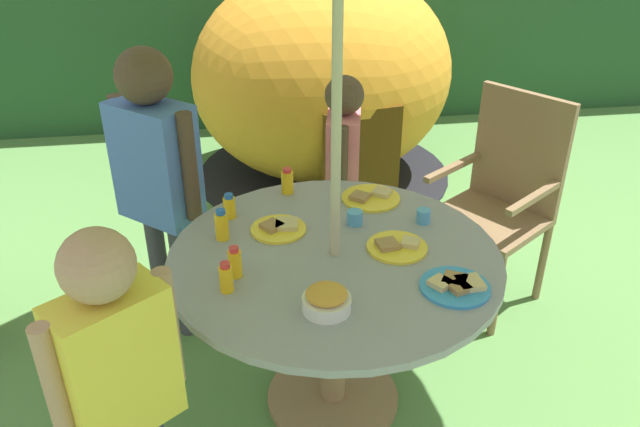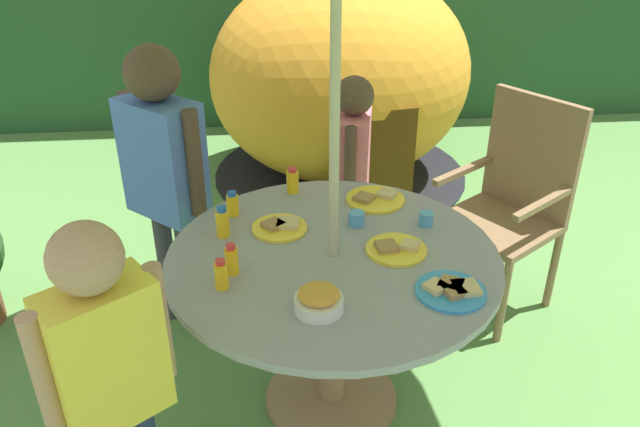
% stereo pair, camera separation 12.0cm
% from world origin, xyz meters
% --- Properties ---
extents(ground_plane, '(10.00, 10.00, 0.02)m').
position_xyz_m(ground_plane, '(0.00, 0.00, -0.01)').
color(ground_plane, '#548442').
extents(garden_table, '(1.26, 1.26, 0.75)m').
position_xyz_m(garden_table, '(0.00, 0.00, 0.58)').
color(garden_table, '#93704C').
rests_on(garden_table, ground_plane).
extents(wooden_chair, '(0.67, 0.68, 1.09)m').
position_xyz_m(wooden_chair, '(0.98, 0.68, 0.60)').
color(wooden_chair, brown).
rests_on(wooden_chair, ground_plane).
extents(dome_tent, '(2.18, 2.18, 1.49)m').
position_xyz_m(dome_tent, '(0.31, 2.29, 0.74)').
color(dome_tent, orange).
rests_on(dome_tent, ground_plane).
extents(child_in_pink_shirt, '(0.22, 0.39, 1.15)m').
position_xyz_m(child_in_pink_shirt, '(0.20, 0.94, 0.73)').
color(child_in_pink_shirt, navy).
rests_on(child_in_pink_shirt, ground_plane).
extents(child_in_blue_shirt, '(0.41, 0.39, 1.41)m').
position_xyz_m(child_in_blue_shirt, '(-0.69, 0.61, 0.90)').
color(child_in_blue_shirt, '#3F3F47').
rests_on(child_in_blue_shirt, ground_plane).
extents(child_in_yellow_shirt, '(0.36, 0.33, 1.22)m').
position_xyz_m(child_in_yellow_shirt, '(-0.73, -0.53, 0.78)').
color(child_in_yellow_shirt, navy).
rests_on(child_in_yellow_shirt, ground_plane).
extents(snack_bowl, '(0.16, 0.16, 0.08)m').
position_xyz_m(snack_bowl, '(-0.08, -0.33, 0.79)').
color(snack_bowl, white).
rests_on(snack_bowl, garden_table).
extents(plate_mid_left, '(0.26, 0.26, 0.03)m').
position_xyz_m(plate_mid_left, '(0.23, 0.41, 0.76)').
color(plate_mid_left, yellow).
rests_on(plate_mid_left, garden_table).
extents(plate_back_edge, '(0.22, 0.22, 0.03)m').
position_xyz_m(plate_back_edge, '(-0.19, 0.20, 0.76)').
color(plate_back_edge, yellow).
rests_on(plate_back_edge, garden_table).
extents(plate_far_left, '(0.23, 0.23, 0.03)m').
position_xyz_m(plate_far_left, '(0.24, 0.00, 0.76)').
color(plate_far_left, yellow).
rests_on(plate_far_left, garden_table).
extents(plate_far_right, '(0.24, 0.24, 0.03)m').
position_xyz_m(plate_far_right, '(0.38, -0.28, 0.76)').
color(plate_far_right, '#338CD8').
rests_on(plate_far_right, garden_table).
extents(juice_bottle_near_left, '(0.05, 0.05, 0.12)m').
position_xyz_m(juice_bottle_near_left, '(-0.12, 0.53, 0.81)').
color(juice_bottle_near_left, yellow).
rests_on(juice_bottle_near_left, garden_table).
extents(juice_bottle_near_right, '(0.05, 0.05, 0.13)m').
position_xyz_m(juice_bottle_near_right, '(-0.42, 0.17, 0.81)').
color(juice_bottle_near_right, yellow).
rests_on(juice_bottle_near_right, garden_table).
extents(juice_bottle_center_front, '(0.05, 0.05, 0.11)m').
position_xyz_m(juice_bottle_center_front, '(-0.38, 0.34, 0.80)').
color(juice_bottle_center_front, yellow).
rests_on(juice_bottle_center_front, garden_table).
extents(juice_bottle_center_back, '(0.05, 0.05, 0.11)m').
position_xyz_m(juice_bottle_center_back, '(-0.41, -0.18, 0.80)').
color(juice_bottle_center_back, yellow).
rests_on(juice_bottle_center_back, garden_table).
extents(juice_bottle_mid_right, '(0.05, 0.05, 0.12)m').
position_xyz_m(juice_bottle_mid_right, '(-0.37, -0.09, 0.81)').
color(juice_bottle_mid_right, yellow).
rests_on(juice_bottle_mid_right, garden_table).
extents(cup_near, '(0.06, 0.06, 0.06)m').
position_xyz_m(cup_near, '(0.40, 0.18, 0.78)').
color(cup_near, '#4C99D8').
rests_on(cup_near, garden_table).
extents(cup_far, '(0.06, 0.06, 0.06)m').
position_xyz_m(cup_far, '(0.12, 0.21, 0.78)').
color(cup_far, '#4C99D8').
rests_on(cup_far, garden_table).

